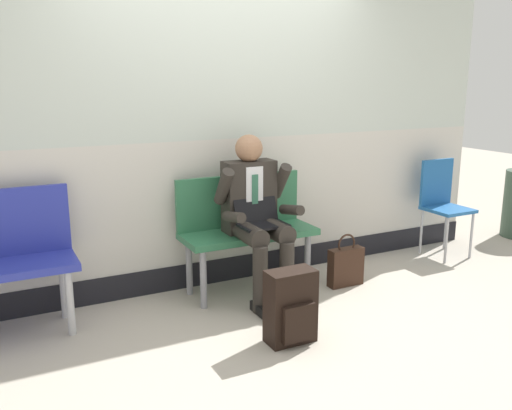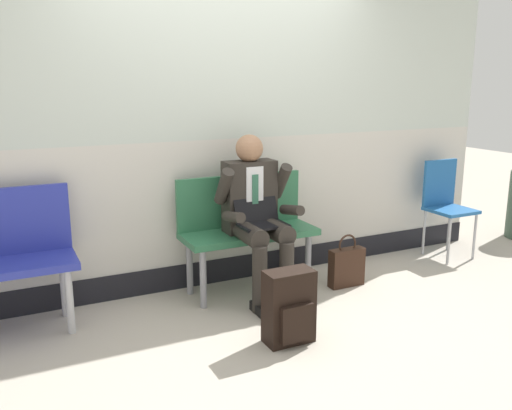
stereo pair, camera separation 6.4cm
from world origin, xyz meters
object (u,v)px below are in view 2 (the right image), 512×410
object	(u,v)px
handbag	(347,266)
folding_chair	(445,199)
backpack	(289,308)
person_seated	(257,213)
bench_with_person	(246,223)

from	to	relation	value
handbag	folding_chair	xyz separation A→B (m)	(1.31, 0.27, 0.38)
backpack	folding_chair	bearing A→B (deg)	22.61
person_seated	backpack	distance (m)	0.90
bench_with_person	handbag	distance (m)	0.90
bench_with_person	folding_chair	distance (m)	2.06
handbag	backpack	bearing A→B (deg)	-144.42
folding_chair	backpack	bearing A→B (deg)	-157.39
bench_with_person	folding_chair	bearing A→B (deg)	-1.41
backpack	folding_chair	size ratio (longest dim) A/B	0.53
handbag	folding_chair	size ratio (longest dim) A/B	0.48
person_seated	folding_chair	xyz separation A→B (m)	(2.06, 0.15, -0.12)
person_seated	folding_chair	size ratio (longest dim) A/B	1.37
person_seated	backpack	world-z (taller)	person_seated
person_seated	folding_chair	bearing A→B (deg)	4.10
person_seated	handbag	size ratio (longest dim) A/B	2.85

